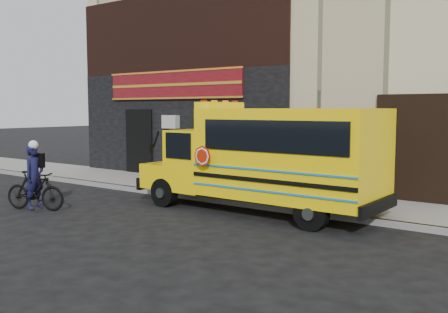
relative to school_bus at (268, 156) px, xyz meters
name	(u,v)px	position (x,y,z in m)	size (l,w,h in m)	color
ground	(178,223)	(-1.19, -2.18, -1.51)	(120.00, 120.00, 0.00)	black
curb	(239,203)	(-1.19, 0.42, -1.43)	(40.00, 0.20, 0.15)	gray
sidewalk	(267,196)	(-1.19, 1.92, -1.43)	(40.00, 3.00, 0.15)	gray
building	(350,24)	(-1.24, 8.27, 4.62)	(20.00, 10.70, 12.00)	beige
school_bus	(268,156)	(0.00, 0.00, 0.00)	(6.95, 2.46, 2.92)	black
sign_pole	(318,148)	(1.25, 0.35, 0.25)	(0.12, 0.27, 3.19)	#3C433D
bicycle	(35,191)	(-5.33, -3.31, -0.98)	(0.50, 1.77, 1.06)	black
cyclist	(35,178)	(-5.38, -3.28, -0.64)	(0.63, 0.41, 1.73)	#111134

